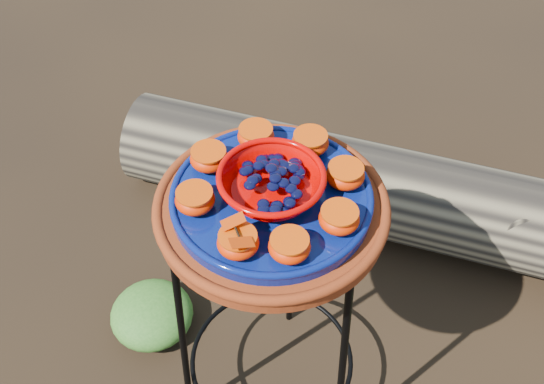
% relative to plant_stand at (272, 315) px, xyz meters
% --- Properties ---
extents(plant_stand, '(0.44, 0.44, 0.70)m').
position_rel_plant_stand_xyz_m(plant_stand, '(0.00, 0.00, 0.00)').
color(plant_stand, black).
rests_on(plant_stand, ground).
extents(terracotta_saucer, '(0.44, 0.44, 0.04)m').
position_rel_plant_stand_xyz_m(terracotta_saucer, '(0.00, 0.00, 0.37)').
color(terracotta_saucer, '#62240D').
rests_on(terracotta_saucer, plant_stand).
extents(cobalt_plate, '(0.38, 0.38, 0.03)m').
position_rel_plant_stand_xyz_m(cobalt_plate, '(0.00, 0.00, 0.40)').
color(cobalt_plate, '#080E4C').
rests_on(cobalt_plate, terracotta_saucer).
extents(red_bowl, '(0.19, 0.19, 0.05)m').
position_rel_plant_stand_xyz_m(red_bowl, '(0.00, 0.00, 0.44)').
color(red_bowl, '#C10200').
rests_on(red_bowl, cobalt_plate).
extents(glass_gems, '(0.15, 0.15, 0.03)m').
position_rel_plant_stand_xyz_m(glass_gems, '(0.00, 0.00, 0.48)').
color(glass_gems, black).
rests_on(glass_gems, red_bowl).
extents(orange_half_0, '(0.07, 0.07, 0.04)m').
position_rel_plant_stand_xyz_m(orange_half_0, '(-0.03, -0.14, 0.43)').
color(orange_half_0, '#CB0200').
rests_on(orange_half_0, cobalt_plate).
extents(orange_half_1, '(0.07, 0.07, 0.04)m').
position_rel_plant_stand_xyz_m(orange_half_1, '(0.06, -0.13, 0.43)').
color(orange_half_1, '#CB0200').
rests_on(orange_half_1, cobalt_plate).
extents(orange_half_2, '(0.07, 0.07, 0.04)m').
position_rel_plant_stand_xyz_m(orange_half_2, '(0.13, -0.05, 0.43)').
color(orange_half_2, '#CB0200').
rests_on(orange_half_2, cobalt_plate).
extents(orange_half_3, '(0.07, 0.07, 0.04)m').
position_rel_plant_stand_xyz_m(orange_half_3, '(0.13, 0.06, 0.43)').
color(orange_half_3, '#CB0200').
rests_on(orange_half_3, cobalt_plate).
extents(orange_half_4, '(0.07, 0.07, 0.04)m').
position_rel_plant_stand_xyz_m(orange_half_4, '(0.05, 0.13, 0.43)').
color(orange_half_4, '#CB0200').
rests_on(orange_half_4, cobalt_plate).
extents(orange_half_5, '(0.07, 0.07, 0.04)m').
position_rel_plant_stand_xyz_m(orange_half_5, '(-0.06, 0.13, 0.43)').
color(orange_half_5, '#CB0200').
rests_on(orange_half_5, cobalt_plate).
extents(orange_half_6, '(0.07, 0.07, 0.04)m').
position_rel_plant_stand_xyz_m(orange_half_6, '(-0.13, 0.05, 0.43)').
color(orange_half_6, '#CB0200').
rests_on(orange_half_6, cobalt_plate).
extents(orange_half_7, '(0.07, 0.07, 0.04)m').
position_rel_plant_stand_xyz_m(orange_half_7, '(-0.13, -0.06, 0.43)').
color(orange_half_7, '#CB0200').
rests_on(orange_half_7, cobalt_plate).
extents(butterfly, '(0.10, 0.09, 0.02)m').
position_rel_plant_stand_xyz_m(butterfly, '(-0.03, -0.14, 0.46)').
color(butterfly, '#B82F03').
rests_on(butterfly, orange_half_0).
extents(driftwood_log, '(1.56, 0.54, 0.29)m').
position_rel_plant_stand_xyz_m(driftwood_log, '(0.15, 0.64, -0.21)').
color(driftwood_log, black).
rests_on(driftwood_log, ground).
extents(foliage_left, '(0.23, 0.23, 0.12)m').
position_rel_plant_stand_xyz_m(foliage_left, '(-0.37, 0.11, -0.29)').
color(foliage_left, '#285A1B').
rests_on(foliage_left, ground).
extents(foliage_back, '(0.30, 0.30, 0.15)m').
position_rel_plant_stand_xyz_m(foliage_back, '(-0.21, 0.50, -0.28)').
color(foliage_back, '#285A1B').
rests_on(foliage_back, ground).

